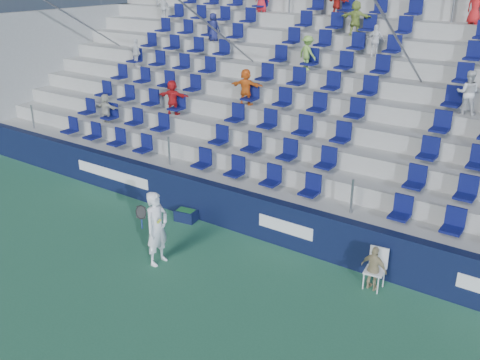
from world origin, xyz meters
name	(u,v)px	position (x,y,z in m)	size (l,w,h in m)	color
ground	(165,281)	(0.00, 0.00, 0.00)	(70.00, 70.00, 0.00)	#30714F
sponsor_wall	(241,211)	(0.00, 3.15, 0.60)	(24.00, 0.32, 1.20)	#0E1535
grandstand	(327,117)	(0.00, 8.24, 2.14)	(24.00, 8.17, 6.63)	#A6A6A1
tennis_player	(157,228)	(-0.72, 0.56, 0.96)	(0.69, 0.71, 1.91)	white
line_judge_chair	(377,265)	(4.12, 2.65, 0.56)	(0.48, 0.49, 0.98)	white
line_judge	(374,268)	(4.12, 2.50, 0.55)	(0.64, 0.27, 1.09)	tan
ball_bin	(186,215)	(-1.68, 2.75, 0.19)	(0.67, 0.49, 0.34)	#0E1634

